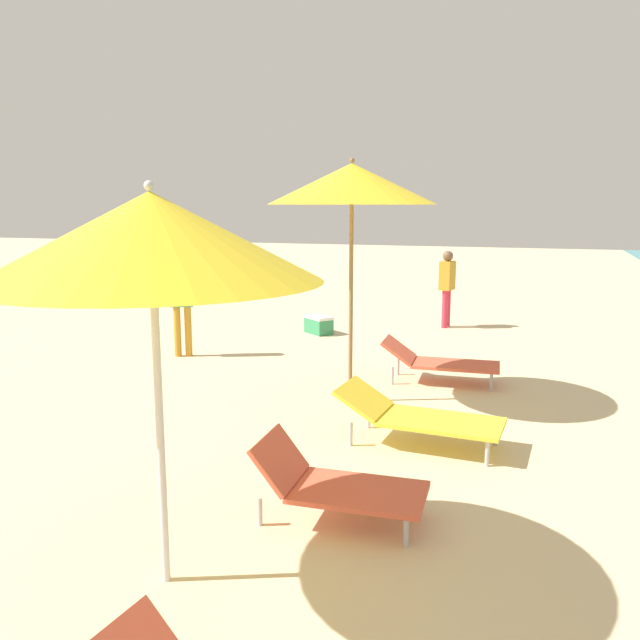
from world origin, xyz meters
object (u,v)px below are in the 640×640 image
at_px(lounger_second_shoreside, 335,483).
at_px(lounger_farthest_shoreside, 439,361).
at_px(person_walking_near, 447,282).
at_px(umbrella_second, 151,237).
at_px(person_walking_mid, 181,295).
at_px(umbrella_farthest, 352,184).
at_px(lounger_farthest_inland, 417,415).
at_px(cooler_box, 319,325).

distance_m(lounger_second_shoreside, lounger_farthest_shoreside, 4.16).
distance_m(lounger_farthest_shoreside, person_walking_near, 4.23).
relative_size(umbrella_second, lounger_second_shoreside, 1.92).
height_order(lounger_farthest_shoreside, person_walking_mid, person_walking_mid).
relative_size(umbrella_farthest, lounger_farthest_inland, 1.75).
height_order(lounger_second_shoreside, person_walking_mid, person_walking_mid).
bearing_deg(lounger_farthest_inland, person_walking_mid, 151.71).
height_order(lounger_farthest_inland, person_walking_mid, person_walking_mid).
relative_size(umbrella_second, person_walking_near, 1.65).
xyz_separation_m(umbrella_farthest, person_walking_mid, (-3.22, 1.45, -1.63)).
bearing_deg(lounger_second_shoreside, lounger_farthest_inland, 77.30).
bearing_deg(person_walking_near, person_walking_mid, 59.12).
bearing_deg(lounger_second_shoreside, person_walking_near, 89.63).
bearing_deg(lounger_second_shoreside, umbrella_farthest, 101.46).
bearing_deg(cooler_box, lounger_farthest_shoreside, -45.27).
distance_m(umbrella_second, lounger_farthest_shoreside, 5.69).
distance_m(lounger_second_shoreside, lounger_farthest_inland, 1.77).
xyz_separation_m(person_walking_mid, cooler_box, (1.43, 2.47, -0.82)).
relative_size(umbrella_farthest, person_walking_mid, 1.79).
bearing_deg(umbrella_second, cooler_box, 102.58).
distance_m(person_walking_mid, cooler_box, 2.97).
bearing_deg(umbrella_farthest, lounger_farthest_shoreside, 53.91).
bearing_deg(umbrella_farthest, person_walking_mid, 155.80).
xyz_separation_m(umbrella_second, lounger_second_shoreside, (0.76, 1.14, -1.89)).
bearing_deg(umbrella_farthest, lounger_second_shoreside, -75.58).
distance_m(umbrella_second, lounger_farthest_inland, 3.61).
xyz_separation_m(umbrella_second, person_walking_near, (0.39, 9.45, -1.27)).
relative_size(lounger_farthest_shoreside, person_walking_mid, 0.98).
bearing_deg(person_walking_near, umbrella_second, 99.33).
relative_size(lounger_second_shoreside, cooler_box, 2.07).
xyz_separation_m(person_walking_near, person_walking_mid, (-3.60, -3.92, 0.08)).
bearing_deg(person_walking_mid, lounger_farthest_shoreside, -119.53).
bearing_deg(lounger_farthest_shoreside, lounger_second_shoreside, -95.58).
bearing_deg(cooler_box, lounger_second_shoreside, -69.63).
bearing_deg(lounger_second_shoreside, umbrella_second, -126.67).
bearing_deg(lounger_farthest_inland, cooler_box, 122.51).
xyz_separation_m(lounger_farthest_shoreside, person_walking_mid, (-4.11, 0.23, 0.69)).
xyz_separation_m(umbrella_farthest, lounger_farthest_shoreside, (0.89, 1.22, -2.32)).
relative_size(umbrella_farthest, lounger_farthest_shoreside, 1.83).
bearing_deg(lounger_farthest_shoreside, person_walking_mid, 173.01).
bearing_deg(cooler_box, person_walking_mid, -120.00).
relative_size(lounger_farthest_inland, person_walking_mid, 1.02).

